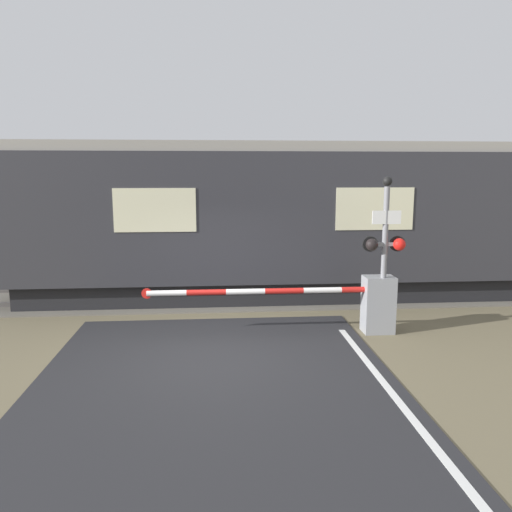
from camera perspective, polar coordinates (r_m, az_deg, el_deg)
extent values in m
plane|color=#6B6047|center=(9.13, -4.59, -10.88)|extent=(80.00, 80.00, 0.00)
cube|color=#666056|center=(13.04, -4.60, -4.52)|extent=(36.00, 3.20, 0.03)
cube|color=#595451|center=(12.32, -4.61, -5.04)|extent=(36.00, 0.08, 0.10)
cube|color=#595451|center=(13.72, -4.61, -3.53)|extent=(36.00, 0.08, 0.10)
cube|color=black|center=(13.47, 11.22, -2.97)|extent=(16.71, 2.43, 0.60)
cube|color=#2D2D33|center=(13.20, 11.48, 4.77)|extent=(18.16, 2.86, 3.04)
cube|color=gray|center=(13.17, 11.72, 11.89)|extent=(17.80, 2.63, 0.24)
cube|color=beige|center=(11.81, 13.43, 5.26)|extent=(1.82, 0.02, 0.97)
cube|color=beige|center=(11.32, -11.49, 5.15)|extent=(1.82, 0.02, 0.97)
cube|color=gray|center=(10.30, 13.80, -5.40)|extent=(0.60, 0.44, 1.14)
cylinder|color=gray|center=(10.23, 13.87, -3.70)|extent=(0.16, 0.16, 0.18)
cylinder|color=red|center=(10.12, 11.82, -3.77)|extent=(0.76, 0.11, 0.11)
cylinder|color=white|center=(9.93, 7.60, -3.89)|extent=(0.76, 0.11, 0.11)
cylinder|color=red|center=(9.80, 3.24, -4.00)|extent=(0.76, 0.11, 0.11)
cylinder|color=white|center=(9.73, -1.21, -4.09)|extent=(0.76, 0.11, 0.11)
cylinder|color=red|center=(9.71, -5.70, -4.16)|extent=(0.76, 0.11, 0.11)
cylinder|color=white|center=(9.76, -10.17, -4.20)|extent=(0.76, 0.11, 0.11)
cylinder|color=red|center=(9.81, -12.39, -4.21)|extent=(0.20, 0.02, 0.20)
cylinder|color=gray|center=(10.02, 14.42, -0.66)|extent=(0.11, 0.11, 2.91)
cube|color=gray|center=(9.96, 14.50, 1.31)|extent=(0.66, 0.07, 0.07)
sphere|color=black|center=(9.83, 13.10, 1.26)|extent=(0.24, 0.24, 0.24)
sphere|color=red|center=(10.01, 16.06, 1.28)|extent=(0.24, 0.24, 0.24)
cylinder|color=black|center=(9.93, 12.91, 1.35)|extent=(0.30, 0.06, 0.30)
cylinder|color=black|center=(10.11, 15.85, 1.37)|extent=(0.30, 0.06, 0.30)
cube|color=white|center=(9.87, 14.70, 4.29)|extent=(0.56, 0.02, 0.26)
sphere|color=black|center=(9.87, 14.80, 8.26)|extent=(0.18, 0.18, 0.18)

